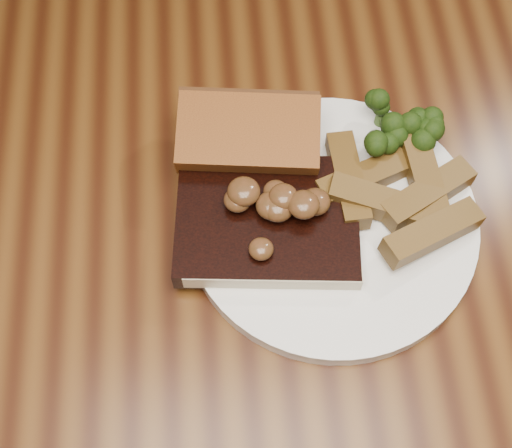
{
  "coord_description": "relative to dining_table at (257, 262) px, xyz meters",
  "views": [
    {
      "loc": [
        -0.02,
        -0.29,
        1.31
      ],
      "look_at": [
        -0.0,
        -0.02,
        0.78
      ],
      "focal_mm": 50.0,
      "sensor_mm": 36.0,
      "label": 1
    }
  ],
  "objects": [
    {
      "name": "mushroom_pile",
      "position": [
        0.02,
        -0.02,
        0.14
      ],
      "size": [
        0.08,
        0.08,
        0.03
      ],
      "primitive_type": null,
      "color": "#5B311C",
      "rests_on": "steak"
    },
    {
      "name": "potato_wedges",
      "position": [
        0.13,
        -0.0,
        0.12
      ],
      "size": [
        0.12,
        0.12,
        0.02
      ],
      "primitive_type": null,
      "color": "brown",
      "rests_on": "plate"
    },
    {
      "name": "ground",
      "position": [
        0.0,
        0.0,
        -0.66
      ],
      "size": [
        4.5,
        4.5,
        0.0
      ],
      "primitive_type": "plane",
      "color": "#321C0B",
      "rests_on": "ground"
    },
    {
      "name": "steak_bone",
      "position": [
        0.01,
        -0.07,
        0.11
      ],
      "size": [
        0.15,
        0.03,
        0.02
      ],
      "primitive_type": "cube",
      "rotation": [
        0.0,
        0.0,
        -0.09
      ],
      "color": "beige",
      "rests_on": "plate"
    },
    {
      "name": "dining_table",
      "position": [
        0.0,
        0.0,
        0.0
      ],
      "size": [
        1.6,
        0.9,
        0.75
      ],
      "color": "#522E10",
      "rests_on": "ground"
    },
    {
      "name": "steak",
      "position": [
        0.01,
        -0.01,
        0.12
      ],
      "size": [
        0.16,
        0.13,
        0.02
      ],
      "primitive_type": "cube",
      "rotation": [
        0.0,
        0.0,
        -0.09
      ],
      "color": "black",
      "rests_on": "plate"
    },
    {
      "name": "plate",
      "position": [
        0.06,
        -0.01,
        0.1
      ],
      "size": [
        0.26,
        0.26,
        0.01
      ],
      "primitive_type": "cylinder",
      "rotation": [
        0.0,
        0.0,
        -0.02
      ],
      "color": "white",
      "rests_on": "dining_table"
    },
    {
      "name": "broccoli_cluster",
      "position": [
        0.13,
        0.06,
        0.12
      ],
      "size": [
        0.06,
        0.06,
        0.04
      ],
      "primitive_type": null,
      "color": "#20320B",
      "rests_on": "plate"
    },
    {
      "name": "garlic_bread",
      "position": [
        -0.0,
        0.06,
        0.12
      ],
      "size": [
        0.13,
        0.08,
        0.03
      ],
      "primitive_type": "cube",
      "rotation": [
        0.0,
        0.0,
        -0.12
      ],
      "color": "brown",
      "rests_on": "plate"
    }
  ]
}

